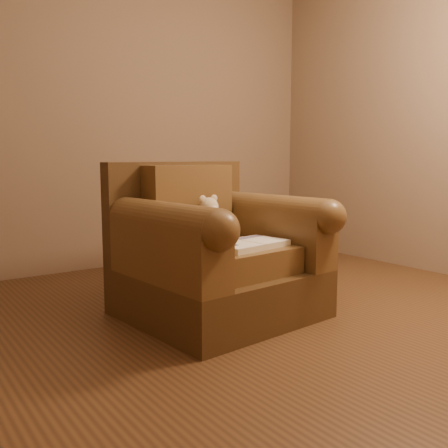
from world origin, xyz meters
TOP-DOWN VIEW (x-y plane):
  - floor at (0.00, 0.00)m, footprint 4.00×4.00m
  - room at (0.00, 0.00)m, footprint 4.02×4.02m
  - armchair at (-0.13, 0.36)m, footprint 1.11×1.06m
  - teddy_bear at (-0.09, 0.45)m, footprint 0.21×0.23m
  - guidebook at (-0.06, 0.12)m, footprint 0.48×0.34m
  - side_table at (0.58, 0.27)m, footprint 0.36×0.36m

SIDE VIEW (x-z plane):
  - floor at x=0.00m, z-range 0.00..0.00m
  - side_table at x=0.58m, z-range 0.02..0.52m
  - armchair at x=-0.13m, z-range -0.10..0.82m
  - guidebook at x=-0.06m, z-range 0.44..0.48m
  - teddy_bear at x=-0.09m, z-range 0.41..0.69m
  - room at x=0.00m, z-range 0.36..3.07m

